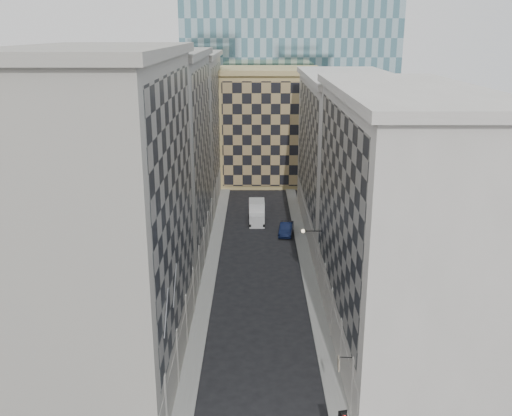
{
  "coord_description": "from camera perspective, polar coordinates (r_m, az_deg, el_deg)",
  "views": [
    {
      "loc": [
        -0.37,
        -27.62,
        24.66
      ],
      "look_at": [
        -0.34,
        13.18,
        11.91
      ],
      "focal_mm": 40.0,
      "sensor_mm": 36.0,
      "label": 1
    }
  ],
  "objects": [
    {
      "name": "bldg_left_a",
      "position": [
        42.04,
        -14.53,
        -1.0
      ],
      "size": [
        10.8,
        22.8,
        23.7
      ],
      "color": "#A7A296",
      "rests_on": "ground"
    },
    {
      "name": "sidewalk_east",
      "position": [
        62.9,
        5.11,
        -5.73
      ],
      "size": [
        1.5,
        100.0,
        0.15
      ],
      "primitive_type": "cube",
      "color": "gray",
      "rests_on": "ground"
    },
    {
      "name": "bldg_left_c",
      "position": [
        84.43,
        -7.27,
        7.79
      ],
      "size": [
        10.8,
        22.8,
        21.7
      ],
      "color": "#A7A296",
      "rests_on": "ground"
    },
    {
      "name": "flagpoles_left",
      "position": [
        37.93,
        -8.53,
        -8.91
      ],
      "size": [
        0.1,
        6.33,
        2.33
      ],
      "color": "gray",
      "rests_on": "ground"
    },
    {
      "name": "bldg_right_b",
      "position": [
        72.07,
        8.98,
        5.28
      ],
      "size": [
        10.8,
        28.8,
        19.7
      ],
      "color": "beige",
      "rests_on": "ground"
    },
    {
      "name": "tan_block",
      "position": [
        96.75,
        1.37,
        8.3
      ],
      "size": [
        16.8,
        14.8,
        18.8
      ],
      "color": "tan",
      "rests_on": "ground"
    },
    {
      "name": "bldg_right_a",
      "position": [
        46.36,
        14.0,
        -1.2
      ],
      "size": [
        10.8,
        26.8,
        20.7
      ],
      "color": "beige",
      "rests_on": "ground"
    },
    {
      "name": "box_truck",
      "position": [
        76.33,
        0.08,
        -0.53
      ],
      "size": [
        2.11,
        5.1,
        2.79
      ],
      "rotation": [
        0.0,
        0.0,
        0.01
      ],
      "color": "silver",
      "rests_on": "ground"
    },
    {
      "name": "dark_car",
      "position": [
        71.94,
        3.04,
        -2.08
      ],
      "size": [
        2.18,
        4.73,
        1.5
      ],
      "primitive_type": "imported",
      "rotation": [
        0.0,
        0.0,
        -0.13
      ],
      "color": "#0E1634",
      "rests_on": "ground"
    },
    {
      "name": "bracket_lamp",
      "position": [
        55.03,
        4.91,
        -2.31
      ],
      "size": [
        1.98,
        0.36,
        0.36
      ],
      "color": "black",
      "rests_on": "ground"
    },
    {
      "name": "shop_sign",
      "position": [
        39.05,
        8.32,
        -15.08
      ],
      "size": [
        1.03,
        0.79,
        0.87
      ],
      "rotation": [
        0.0,
        0.0,
        -0.05
      ],
      "color": "black",
      "rests_on": "ground"
    },
    {
      "name": "bldg_left_b",
      "position": [
        62.96,
        -9.69,
        4.88
      ],
      "size": [
        10.8,
        22.8,
        22.7
      ],
      "color": "gray",
      "rests_on": "ground"
    },
    {
      "name": "church_tower",
      "position": [
        109.65,
        0.15,
        18.55
      ],
      "size": [
        7.2,
        7.2,
        51.5
      ],
      "color": "#2B2621",
      "rests_on": "ground"
    },
    {
      "name": "sidewalk_west",
      "position": [
        62.84,
        -4.52,
        -5.74
      ],
      "size": [
        1.5,
        100.0,
        0.15
      ],
      "primitive_type": "cube",
      "color": "gray",
      "rests_on": "ground"
    }
  ]
}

